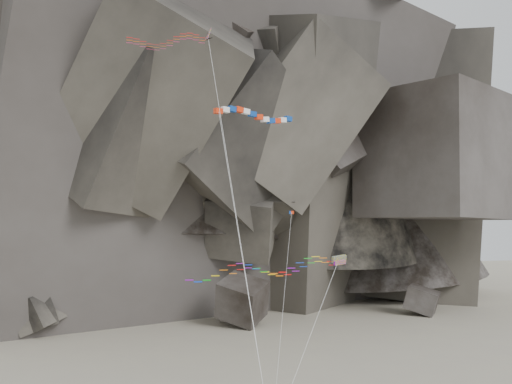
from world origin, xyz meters
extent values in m
cube|color=#47423F|center=(5.47, 35.04, 2.86)|extent=(8.43, 9.79, 8.36)
cube|color=#47423F|center=(4.61, 39.11, 1.23)|extent=(5.64, 5.24, 4.31)
cube|color=#47423F|center=(37.24, 38.75, 1.88)|extent=(7.57, 7.42, 5.02)
cube|color=#47423F|center=(-23.93, 36.34, 2.22)|extent=(6.83, 6.02, 6.20)
cube|color=#47423F|center=(-23.36, 35.30, 2.27)|extent=(7.52, 6.69, 6.67)
cylinder|color=silver|center=(-3.01, -3.90, 17.81)|extent=(2.62, 13.97, 32.21)
cube|color=red|center=(-3.32, 2.88, 26.80)|extent=(0.89, 0.77, 0.50)
cube|color=white|center=(-2.62, 3.18, 27.00)|extent=(0.92, 0.78, 0.56)
cube|color=navy|center=(-1.91, 3.43, 27.13)|extent=(0.94, 0.79, 0.59)
cube|color=red|center=(-1.20, 3.66, 27.15)|extent=(0.94, 0.79, 0.59)
cube|color=white|center=(-0.50, 3.89, 27.04)|extent=(0.93, 0.78, 0.57)
cube|color=navy|center=(0.21, 4.13, 26.85)|extent=(0.90, 0.77, 0.51)
cube|color=red|center=(0.92, 4.42, 26.64)|extent=(0.91, 0.78, 0.54)
cube|color=white|center=(1.63, 4.75, 26.48)|extent=(0.94, 0.79, 0.59)
cube|color=navy|center=(2.33, 5.14, 26.43)|extent=(0.94, 0.79, 0.60)
cube|color=red|center=(3.04, 5.56, 26.52)|extent=(0.93, 0.79, 0.58)
cube|color=white|center=(3.75, 5.99, 26.69)|extent=(0.90, 0.77, 0.53)
cube|color=navy|center=(4.45, 6.40, 26.91)|extent=(0.91, 0.77, 0.53)
cylinder|color=silver|center=(-2.52, -4.10, 14.25)|extent=(1.64, 13.56, 25.10)
cube|color=#CABA0B|center=(7.28, -0.49, 13.09)|extent=(1.47, 0.76, 0.80)
cube|color=#0CB219|center=(7.28, -0.69, 12.79)|extent=(1.23, 0.58, 0.55)
cylinder|color=silver|center=(2.78, -5.68, 7.40)|extent=(9.03, 10.40, 11.41)
cube|color=red|center=(4.37, 4.86, 17.32)|extent=(0.47, 0.15, 0.30)
cube|color=navy|center=(4.21, 4.86, 17.32)|extent=(0.18, 0.08, 0.31)
cylinder|color=silver|center=(1.32, -3.00, 9.51)|extent=(6.11, 15.74, 15.62)
camera|label=1|loc=(-11.59, -49.50, 17.37)|focal=40.00mm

